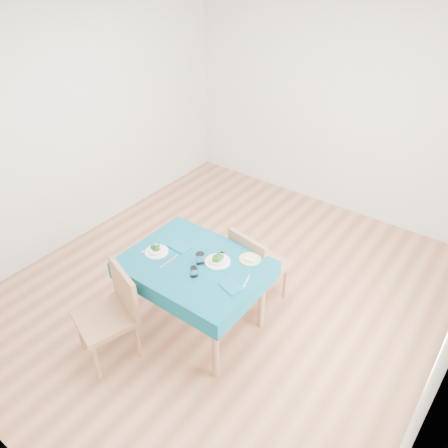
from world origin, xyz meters
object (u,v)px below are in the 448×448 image
Objects in this scene: bowl_near at (156,250)px; side_plate at (250,259)px; chair_near at (102,306)px; chair_far at (261,254)px; table at (196,295)px; bowl_far at (218,259)px.

side_plate is (0.72, 0.41, -0.03)m from bowl_near.
chair_near is 1.52m from chair_far.
chair_near reaches higher than bowl_near.
chair_near is at bearing -119.71° from table.
chair_near is at bearing 73.44° from chair_far.
bowl_far is at bearing 88.08° from chair_far.
bowl_far reaches higher than table.
chair_near is 0.65m from bowl_near.
table is 6.25× the size of side_plate.
chair_far is 0.60m from bowl_far.
bowl_far is at bearing 74.59° from chair_near.
table is 5.38× the size of bowl_far.
chair_far is at bearing 82.59° from chair_near.
chair_far is at bearing 68.36° from table.
chair_far is 5.89× the size of side_plate.
chair_near is at bearing -123.93° from bowl_far.
side_plate is (0.36, 0.32, 0.38)m from table.
table is 5.67× the size of bowl_near.
table is 0.73m from chair_far.
chair_near is 5.17× the size of bowl_far.
chair_far reaches higher than side_plate.
chair_far is at bearing 50.49° from bowl_near.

